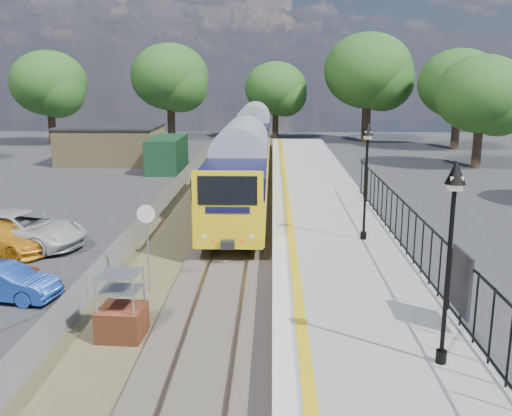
{
  "coord_description": "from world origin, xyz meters",
  "views": [
    {
      "loc": [
        1.67,
        -15.84,
        7.2
      ],
      "look_at": [
        1.02,
        6.59,
        2.0
      ],
      "focal_mm": 40.0,
      "sensor_mm": 36.0,
      "label": 1
    }
  ],
  "objects_px": {
    "train": "(249,145)",
    "car_yellow": "(1,237)",
    "brick_plinth": "(121,307)",
    "speed_sign": "(147,232)",
    "car_blue": "(5,282)",
    "victorian_lamp_north": "(367,154)",
    "car_white": "(21,230)",
    "victorian_lamp_south": "(452,216)"
  },
  "relations": [
    {
      "from": "brick_plinth",
      "to": "speed_sign",
      "type": "height_order",
      "value": "speed_sign"
    },
    {
      "from": "speed_sign",
      "to": "car_blue",
      "type": "height_order",
      "value": "speed_sign"
    },
    {
      "from": "train",
      "to": "car_blue",
      "type": "distance_m",
      "value": 24.98
    },
    {
      "from": "speed_sign",
      "to": "brick_plinth",
      "type": "bearing_deg",
      "value": -87.5
    },
    {
      "from": "victorian_lamp_south",
      "to": "speed_sign",
      "type": "distance_m",
      "value": 10.45
    },
    {
      "from": "train",
      "to": "car_blue",
      "type": "bearing_deg",
      "value": -106.57
    },
    {
      "from": "brick_plinth",
      "to": "car_blue",
      "type": "distance_m",
      "value": 5.38
    },
    {
      "from": "victorian_lamp_south",
      "to": "victorian_lamp_north",
      "type": "height_order",
      "value": "same"
    },
    {
      "from": "victorian_lamp_north",
      "to": "car_yellow",
      "type": "xyz_separation_m",
      "value": [
        -14.88,
        0.63,
        -3.63
      ]
    },
    {
      "from": "car_yellow",
      "to": "car_white",
      "type": "xyz_separation_m",
      "value": [
        0.52,
        0.76,
        0.12
      ]
    },
    {
      "from": "victorian_lamp_south",
      "to": "car_blue",
      "type": "distance_m",
      "value": 14.28
    },
    {
      "from": "speed_sign",
      "to": "car_white",
      "type": "height_order",
      "value": "speed_sign"
    },
    {
      "from": "victorian_lamp_south",
      "to": "car_white",
      "type": "height_order",
      "value": "victorian_lamp_south"
    },
    {
      "from": "brick_plinth",
      "to": "car_white",
      "type": "distance_m",
      "value": 10.78
    },
    {
      "from": "train",
      "to": "victorian_lamp_north",
      "type": "bearing_deg",
      "value": -74.78
    },
    {
      "from": "car_yellow",
      "to": "car_white",
      "type": "relative_size",
      "value": 0.82
    },
    {
      "from": "car_yellow",
      "to": "car_blue",
      "type": "bearing_deg",
      "value": -132.68
    },
    {
      "from": "train",
      "to": "car_yellow",
      "type": "xyz_separation_m",
      "value": [
        -9.58,
        -18.84,
        -1.67
      ]
    },
    {
      "from": "train",
      "to": "car_yellow",
      "type": "bearing_deg",
      "value": -116.95
    },
    {
      "from": "speed_sign",
      "to": "car_yellow",
      "type": "relative_size",
      "value": 0.66
    },
    {
      "from": "car_yellow",
      "to": "car_white",
      "type": "bearing_deg",
      "value": -13.39
    },
    {
      "from": "victorian_lamp_north",
      "to": "train",
      "type": "height_order",
      "value": "victorian_lamp_north"
    },
    {
      "from": "victorian_lamp_north",
      "to": "car_white",
      "type": "distance_m",
      "value": 14.85
    },
    {
      "from": "car_blue",
      "to": "car_yellow",
      "type": "relative_size",
      "value": 0.78
    },
    {
      "from": "victorian_lamp_south",
      "to": "car_white",
      "type": "bearing_deg",
      "value": 141.96
    },
    {
      "from": "car_blue",
      "to": "car_yellow",
      "type": "height_order",
      "value": "car_yellow"
    },
    {
      "from": "brick_plinth",
      "to": "car_yellow",
      "type": "height_order",
      "value": "brick_plinth"
    },
    {
      "from": "car_blue",
      "to": "car_yellow",
      "type": "bearing_deg",
      "value": 36.94
    },
    {
      "from": "victorian_lamp_north",
      "to": "car_white",
      "type": "relative_size",
      "value": 0.81
    },
    {
      "from": "victorian_lamp_north",
      "to": "speed_sign",
      "type": "distance_m",
      "value": 8.88
    },
    {
      "from": "speed_sign",
      "to": "car_yellow",
      "type": "distance_m",
      "value": 8.39
    },
    {
      "from": "car_yellow",
      "to": "victorian_lamp_north",
      "type": "bearing_deg",
      "value": -71.29
    },
    {
      "from": "train",
      "to": "car_blue",
      "type": "relative_size",
      "value": 11.36
    },
    {
      "from": "car_blue",
      "to": "car_white",
      "type": "relative_size",
      "value": 0.63
    },
    {
      "from": "victorian_lamp_south",
      "to": "victorian_lamp_north",
      "type": "relative_size",
      "value": 1.0
    },
    {
      "from": "victorian_lamp_north",
      "to": "car_yellow",
      "type": "bearing_deg",
      "value": 177.57
    },
    {
      "from": "car_yellow",
      "to": "car_white",
      "type": "distance_m",
      "value": 0.93
    },
    {
      "from": "car_white",
      "to": "car_blue",
      "type": "bearing_deg",
      "value": -147.1
    },
    {
      "from": "speed_sign",
      "to": "car_yellow",
      "type": "xyz_separation_m",
      "value": [
        -7.08,
        4.26,
        -1.45
      ]
    },
    {
      "from": "train",
      "to": "speed_sign",
      "type": "distance_m",
      "value": 23.25
    },
    {
      "from": "train",
      "to": "brick_plinth",
      "type": "relative_size",
      "value": 20.77
    },
    {
      "from": "speed_sign",
      "to": "car_white",
      "type": "distance_m",
      "value": 8.37
    }
  ]
}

